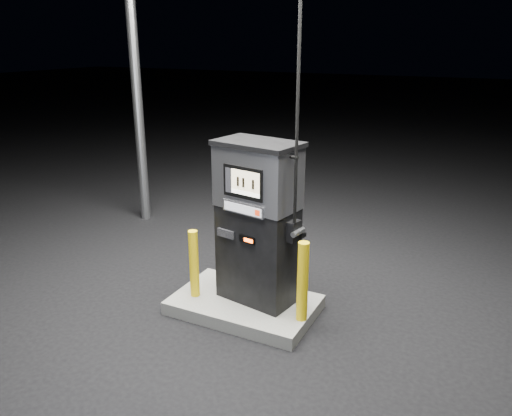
% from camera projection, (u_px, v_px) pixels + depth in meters
% --- Properties ---
extents(ground, '(80.00, 80.00, 0.00)m').
position_uv_depth(ground, '(245.00, 310.00, 5.73)').
color(ground, black).
rests_on(ground, ground).
extents(pump_island, '(1.60, 1.00, 0.15)m').
position_uv_depth(pump_island, '(244.00, 305.00, 5.71)').
color(pump_island, '#5E5E5A').
rests_on(pump_island, ground).
extents(fuel_dispenser, '(1.04, 0.68, 3.76)m').
position_uv_depth(fuel_dispenser, '(258.00, 221.00, 5.42)').
color(fuel_dispenser, black).
rests_on(fuel_dispenser, pump_island).
extents(bollard_left, '(0.12, 0.12, 0.80)m').
position_uv_depth(bollard_left, '(194.00, 264.00, 5.64)').
color(bollard_left, yellow).
rests_on(bollard_left, pump_island).
extents(bollard_right, '(0.12, 0.12, 0.88)m').
position_uv_depth(bollard_right, '(303.00, 282.00, 5.14)').
color(bollard_right, yellow).
rests_on(bollard_right, pump_island).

